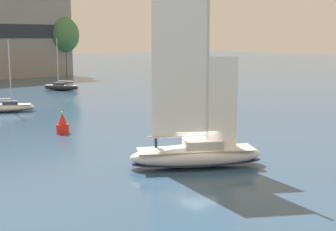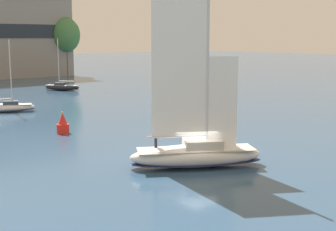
{
  "view_description": "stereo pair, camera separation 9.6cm",
  "coord_description": "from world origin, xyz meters",
  "px_view_note": "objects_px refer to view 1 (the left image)",
  "views": [
    {
      "loc": [
        -22.35,
        -22.66,
        9.01
      ],
      "look_at": [
        0.0,
        3.0,
        3.26
      ],
      "focal_mm": 50.0,
      "sensor_mm": 36.0,
      "label": 1
    },
    {
      "loc": [
        -22.28,
        -22.72,
        9.01
      ],
      "look_at": [
        0.0,
        3.0,
        3.26
      ],
      "focal_mm": 50.0,
      "sensor_mm": 36.0,
      "label": 2
    }
  ],
  "objects_px": {
    "tree_shore_left": "(65,35)",
    "channel_buoy": "(62,125)",
    "sailboat_moored_near_marina": "(61,87)",
    "sailboat_main": "(196,152)",
    "sailboat_moored_far_slip": "(8,107)"
  },
  "relations": [
    {
      "from": "sailboat_main",
      "to": "sailboat_moored_far_slip",
      "type": "bearing_deg",
      "value": 90.45
    },
    {
      "from": "sailboat_main",
      "to": "sailboat_moored_far_slip",
      "type": "height_order",
      "value": "sailboat_main"
    },
    {
      "from": "sailboat_moored_far_slip",
      "to": "channel_buoy",
      "type": "height_order",
      "value": "sailboat_moored_far_slip"
    },
    {
      "from": "sailboat_moored_near_marina",
      "to": "channel_buoy",
      "type": "relative_size",
      "value": 4.16
    },
    {
      "from": "tree_shore_left",
      "to": "sailboat_moored_near_marina",
      "type": "xyz_separation_m",
      "value": [
        -15.53,
        -26.36,
        -8.8
      ]
    },
    {
      "from": "tree_shore_left",
      "to": "sailboat_moored_near_marina",
      "type": "bearing_deg",
      "value": -120.51
    },
    {
      "from": "tree_shore_left",
      "to": "sailboat_main",
      "type": "xyz_separation_m",
      "value": [
        -31.42,
        -75.31,
        -8.36
      ]
    },
    {
      "from": "tree_shore_left",
      "to": "channel_buoy",
      "type": "relative_size",
      "value": 6.39
    },
    {
      "from": "tree_shore_left",
      "to": "sailboat_moored_near_marina",
      "type": "height_order",
      "value": "tree_shore_left"
    },
    {
      "from": "sailboat_moored_near_marina",
      "to": "channel_buoy",
      "type": "height_order",
      "value": "sailboat_moored_near_marina"
    },
    {
      "from": "sailboat_moored_far_slip",
      "to": "tree_shore_left",
      "type": "bearing_deg",
      "value": 53.59
    },
    {
      "from": "tree_shore_left",
      "to": "sailboat_main",
      "type": "height_order",
      "value": "tree_shore_left"
    },
    {
      "from": "sailboat_moored_near_marina",
      "to": "sailboat_moored_far_slip",
      "type": "distance_m",
      "value": 23.16
    },
    {
      "from": "tree_shore_left",
      "to": "sailboat_moored_far_slip",
      "type": "xyz_separation_m",
      "value": [
        -31.68,
        -42.96,
        -8.8
      ]
    },
    {
      "from": "sailboat_main",
      "to": "sailboat_moored_near_marina",
      "type": "height_order",
      "value": "sailboat_main"
    }
  ]
}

